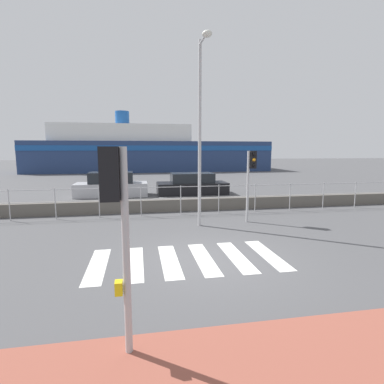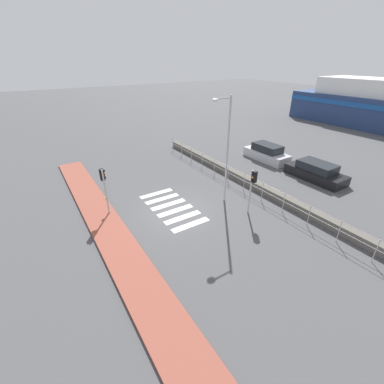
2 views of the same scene
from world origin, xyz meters
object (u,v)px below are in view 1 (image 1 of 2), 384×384
at_px(ferry_boat, 146,152).
at_px(parked_car_black, 192,185).
at_px(traffic_light_near, 116,210).
at_px(traffic_light_far, 251,170).
at_px(streetlamp, 201,114).
at_px(parked_car_silver, 112,186).

bearing_deg(ferry_boat, parked_car_black, -84.01).
xyz_separation_m(traffic_light_near, traffic_light_far, (4.62, 7.21, -0.03)).
bearing_deg(traffic_light_near, parked_car_black, 76.22).
relative_size(traffic_light_near, streetlamp, 0.44).
distance_m(traffic_light_near, streetlamp, 7.46).
bearing_deg(parked_car_silver, ferry_boat, 83.04).
bearing_deg(parked_car_silver, traffic_light_near, -84.84).
bearing_deg(traffic_light_near, ferry_boat, 87.91).
height_order(traffic_light_far, parked_car_silver, traffic_light_far).
relative_size(traffic_light_near, ferry_boat, 0.09).
relative_size(traffic_light_far, parked_car_silver, 0.65).
height_order(ferry_boat, parked_car_black, ferry_boat).
xyz_separation_m(streetlamp, parked_car_black, (1.18, 8.35, -3.52)).
xyz_separation_m(parked_car_silver, parked_car_black, (5.06, 0.00, -0.05)).
relative_size(streetlamp, parked_car_silver, 1.53).
relative_size(ferry_boat, parked_car_silver, 7.12).
bearing_deg(parked_car_black, traffic_light_far, -83.35).
height_order(parked_car_silver, parked_car_black, parked_car_silver).
bearing_deg(ferry_boat, traffic_light_near, -92.09).
distance_m(traffic_light_near, ferry_boat, 37.38).
relative_size(traffic_light_far, streetlamp, 0.42).
relative_size(streetlamp, parked_car_black, 1.48).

